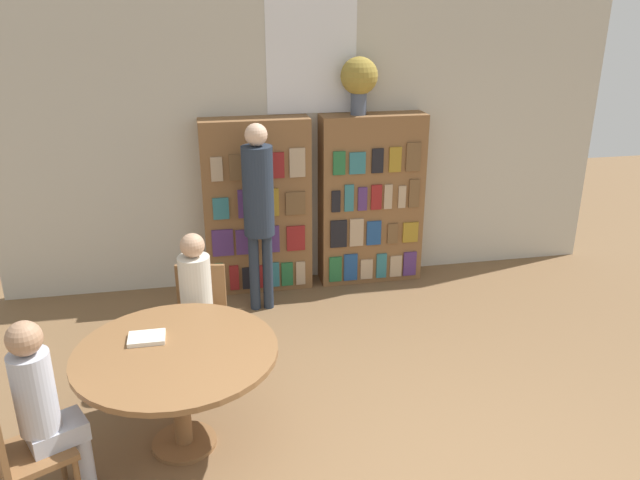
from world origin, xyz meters
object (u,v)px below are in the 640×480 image
(bookshelf_right, at_px, (371,200))
(bookshelf_left, at_px, (257,207))
(flower_vase, at_px, (359,79))
(seated_reader_right, at_px, (46,404))
(chair_near_camera, at_px, (18,447))
(librarian_standing, at_px, (259,199))
(seated_reader_left, at_px, (196,301))
(reading_table, at_px, (177,364))
(chair_left_side, at_px, (201,314))

(bookshelf_right, bearing_deg, bookshelf_left, 180.00)
(flower_vase, xyz_separation_m, seated_reader_right, (-2.56, -2.82, -1.45))
(chair_near_camera, xyz_separation_m, librarian_standing, (1.65, 2.40, 0.65))
(chair_near_camera, bearing_deg, seated_reader_left, 114.09)
(reading_table, bearing_deg, chair_left_side, 80.75)
(reading_table, bearing_deg, bookshelf_right, 50.93)
(chair_near_camera, distance_m, seated_reader_right, 0.28)
(reading_table, distance_m, chair_near_camera, 1.01)
(reading_table, distance_m, seated_reader_left, 0.82)
(seated_reader_right, bearing_deg, flower_vase, 111.01)
(reading_table, xyz_separation_m, seated_reader_right, (-0.73, -0.37, 0.05))
(chair_left_side, height_order, librarian_standing, librarian_standing)
(bookshelf_left, distance_m, reading_table, 2.58)
(seated_reader_right, bearing_deg, chair_left_side, 119.95)
(bookshelf_right, bearing_deg, reading_table, -129.07)
(bookshelf_left, xyz_separation_m, flower_vase, (1.05, 0.00, 1.25))
(seated_reader_left, height_order, librarian_standing, librarian_standing)
(reading_table, height_order, seated_reader_right, seated_reader_right)
(bookshelf_left, distance_m, chair_left_side, 1.64)
(flower_vase, bearing_deg, reading_table, -126.73)
(flower_vase, height_order, seated_reader_left, flower_vase)
(flower_vase, bearing_deg, chair_near_camera, -133.18)
(flower_vase, relative_size, seated_reader_left, 0.46)
(bookshelf_right, bearing_deg, librarian_standing, -157.90)
(librarian_standing, bearing_deg, seated_reader_left, -118.64)
(flower_vase, relative_size, reading_table, 0.42)
(flower_vase, height_order, librarian_standing, flower_vase)
(bookshelf_right, relative_size, flower_vase, 3.19)
(bookshelf_left, height_order, librarian_standing, librarian_standing)
(chair_near_camera, distance_m, chair_left_side, 1.79)
(seated_reader_right, bearing_deg, reading_table, 90.00)
(flower_vase, xyz_separation_m, reading_table, (-1.83, -2.45, -1.50))
(flower_vase, relative_size, chair_near_camera, 0.64)
(chair_left_side, bearing_deg, reading_table, 90.00)
(chair_near_camera, height_order, seated_reader_right, seated_reader_right)
(bookshelf_right, relative_size, seated_reader_left, 1.46)
(seated_reader_right, height_order, librarian_standing, librarian_standing)
(bookshelf_left, xyz_separation_m, librarian_standing, (-0.03, -0.50, 0.23))
(chair_near_camera, bearing_deg, chair_left_side, 117.00)
(chair_near_camera, xyz_separation_m, seated_reader_left, (1.03, 1.26, 0.21))
(reading_table, xyz_separation_m, seated_reader_left, (0.13, 0.81, 0.05))
(flower_vase, relative_size, librarian_standing, 0.31)
(bookshelf_right, bearing_deg, seated_reader_left, -138.56)
(flower_vase, distance_m, chair_near_camera, 4.32)
(flower_vase, distance_m, reading_table, 3.41)
(chair_left_side, relative_size, librarian_standing, 0.47)
(bookshelf_left, bearing_deg, flower_vase, 0.26)
(chair_near_camera, relative_size, seated_reader_left, 0.71)
(reading_table, xyz_separation_m, chair_near_camera, (-0.89, -0.45, -0.16))
(reading_table, bearing_deg, chair_near_camera, -153.25)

